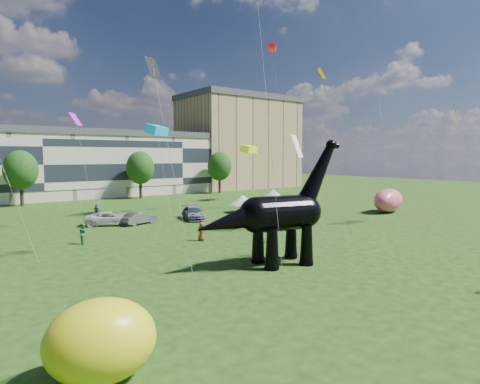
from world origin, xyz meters
TOP-DOWN VIEW (x-y plane):
  - ground at (0.00, 0.00)m, footprint 220.00×220.00m
  - terrace_row at (-8.00, 62.00)m, footprint 78.00×11.00m
  - apartment_block at (40.00, 65.00)m, footprint 28.00×18.00m
  - tree_mid_left at (-12.00, 53.00)m, footprint 5.20×5.20m
  - tree_mid_right at (8.00, 53.00)m, footprint 5.20×5.20m
  - tree_far_right at (26.00, 53.00)m, footprint 5.20×5.20m
  - dinosaur_sculpture at (-2.49, 2.90)m, footprint 11.82×4.31m
  - car_grey at (-3.67, 25.67)m, footprint 4.68×2.80m
  - car_white at (-6.62, 27.08)m, footprint 6.27×4.81m
  - car_dark at (3.21, 24.90)m, footprint 3.82×5.94m
  - gazebo_near at (11.96, 26.18)m, footprint 4.63×4.63m
  - gazebo_far at (21.99, 31.01)m, footprint 3.80×3.80m
  - inflatable_pink at (28.84, 14.00)m, footprint 7.44×5.04m
  - inflatable_yellow at (-17.85, -5.01)m, footprint 4.45×3.76m
  - visitors at (-1.02, 13.86)m, footprint 46.21×46.33m
  - kites at (5.29, 26.99)m, footprint 55.36×42.57m

SIDE VIEW (x-z plane):
  - ground at x=0.00m, z-range 0.00..0.00m
  - car_grey at x=-3.67m, z-range 0.00..1.46m
  - car_white at x=-6.62m, z-range 0.00..1.58m
  - car_dark at x=3.21m, z-range 0.00..1.60m
  - visitors at x=-1.02m, z-range -0.06..1.83m
  - inflatable_yellow at x=-17.85m, z-range 0.00..3.00m
  - inflatable_pink at x=28.84m, z-range 0.00..3.39m
  - gazebo_far at x=21.99m, z-range 0.50..3.00m
  - gazebo_near at x=11.96m, z-range 0.51..3.05m
  - dinosaur_sculpture at x=-2.49m, z-range -1.18..8.45m
  - terrace_row at x=-8.00m, z-range 0.00..12.00m
  - tree_mid_left at x=-12.00m, z-range 1.57..11.01m
  - tree_mid_right at x=8.00m, z-range 1.57..11.01m
  - tree_far_right at x=26.00m, z-range 1.57..11.01m
  - apartment_block at x=40.00m, z-range 0.00..22.00m
  - kites at x=5.29m, z-range 5.52..32.47m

